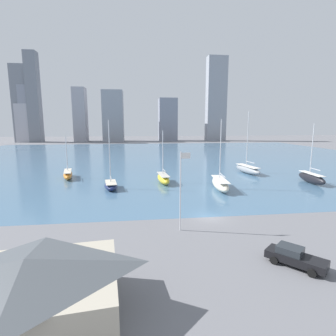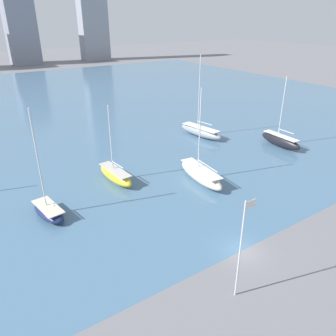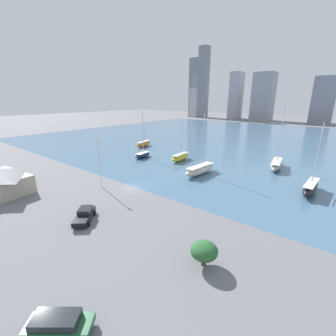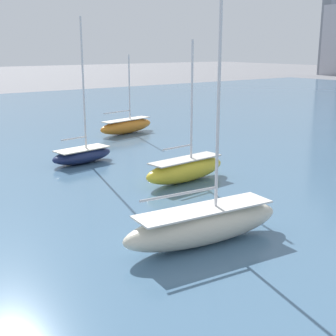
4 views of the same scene
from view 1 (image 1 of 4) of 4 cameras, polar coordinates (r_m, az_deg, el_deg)
ground_plane at (r=37.85m, az=8.98°, el=-10.52°), size 500.00×500.00×0.00m
harbor_water at (r=105.40m, az=-1.50°, el=2.53°), size 180.00×140.00×0.00m
boat_shed at (r=20.67m, az=-28.31°, el=-22.67°), size 12.11×9.59×4.58m
flag_pole at (r=31.52m, az=2.83°, el=-4.36°), size 1.24×0.14×9.75m
distant_city_skyline at (r=202.23m, az=-14.02°, el=11.97°), size 152.84×17.26×62.31m
sailboat_gray at (r=72.33m, az=16.96°, el=-0.25°), size 3.96×11.02×16.20m
sailboat_black at (r=65.83m, az=28.75°, el=-1.89°), size 2.34×9.19×13.02m
sailboat_yellow at (r=57.84m, az=-1.02°, el=-2.27°), size 2.85×8.45×11.54m
sailboat_orange at (r=67.19m, az=-20.96°, el=-1.29°), size 3.73×8.95×10.02m
sailboat_navy at (r=53.84m, az=-12.32°, el=-3.61°), size 3.46×6.80×13.68m
sailboat_cream at (r=53.26m, az=11.30°, el=-3.40°), size 3.53×10.47×13.87m
parked_pickup_black at (r=27.98m, az=25.82°, el=-16.99°), size 4.84×5.14×1.74m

